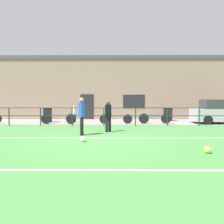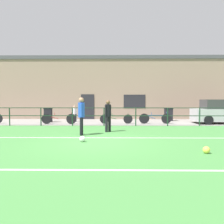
{
  "view_description": "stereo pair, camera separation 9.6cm",
  "coord_description": "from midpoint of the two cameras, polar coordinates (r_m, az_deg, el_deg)",
  "views": [
    {
      "loc": [
        0.64,
        -9.07,
        1.62
      ],
      "look_at": [
        0.53,
        4.15,
        0.96
      ],
      "focal_mm": 38.48,
      "sensor_mm": 36.0,
      "label": 1
    },
    {
      "loc": [
        0.74,
        -9.06,
        1.62
      ],
      "look_at": [
        0.53,
        4.15,
        0.96
      ],
      "focal_mm": 38.48,
      "sensor_mm": 36.0,
      "label": 2
    }
  ],
  "objects": [
    {
      "name": "bicycle_parked_3",
      "position": [
        16.54,
        10.4,
        -1.5
      ],
      "size": [
        2.19,
        0.04,
        0.78
      ],
      "color": "black",
      "rests_on": "pavement_strip"
    },
    {
      "name": "clubhouse_facade",
      "position": [
        21.3,
        -0.97,
        5.7
      ],
      "size": [
        28.0,
        2.56,
        5.33
      ],
      "color": "gray",
      "rests_on": "ground"
    },
    {
      "name": "bicycle_parked_1",
      "position": [
        16.31,
        1.15,
        -1.62
      ],
      "size": [
        2.23,
        0.04,
        0.72
      ],
      "color": "black",
      "rests_on": "pavement_strip"
    },
    {
      "name": "ground",
      "position": [
        9.24,
        -3.45,
        -7.38
      ],
      "size": [
        60.0,
        44.0,
        0.04
      ],
      "primitive_type": "cube",
      "color": "#478C42"
    },
    {
      "name": "soccer_ball_spare",
      "position": [
        7.92,
        21.84,
        -8.36
      ],
      "size": [
        0.22,
        0.22,
        0.22
      ],
      "primitive_type": "sphere",
      "color": "#E5E04C",
      "rests_on": "ground"
    },
    {
      "name": "trash_bin_0",
      "position": [
        19.01,
        13.4,
        -0.53
      ],
      "size": [
        0.62,
        0.53,
        1.0
      ],
      "color": "black",
      "rests_on": "pavement_strip"
    },
    {
      "name": "spectator_child",
      "position": [
        17.88,
        -8.74,
        -0.14
      ],
      "size": [
        0.32,
        0.21,
        1.19
      ],
      "rotation": [
        0.0,
        0.0,
        3.31
      ],
      "color": "#232D4C",
      "rests_on": "pavement_strip"
    },
    {
      "name": "field_line_touchline",
      "position": [
        10.37,
        -2.96,
        -6.13
      ],
      "size": [
        36.0,
        0.11,
        0.0
      ],
      "primitive_type": "cube",
      "color": "white",
      "rests_on": "ground"
    },
    {
      "name": "perimeter_fence",
      "position": [
        15.11,
        -1.73,
        -0.46
      ],
      "size": [
        36.07,
        0.07,
        1.15
      ],
      "color": "#193823",
      "rests_on": "ground"
    },
    {
      "name": "trash_bin_1",
      "position": [
        17.96,
        -14.79,
        -0.65
      ],
      "size": [
        0.55,
        0.46,
        1.05
      ],
      "color": "black",
      "rests_on": "pavement_strip"
    },
    {
      "name": "player_goalkeeper",
      "position": [
        12.2,
        -0.73,
        -0.43
      ],
      "size": [
        0.31,
        0.37,
        1.62
      ],
      "rotation": [
        0.0,
        0.0,
        0.9
      ],
      "color": "black",
      "rests_on": "ground"
    },
    {
      "name": "pavement_strip",
      "position": [
        17.65,
        -1.35,
        -2.38
      ],
      "size": [
        48.0,
        5.0,
        0.02
      ],
      "primitive_type": "cube",
      "color": "gray",
      "rests_on": "ground"
    },
    {
      "name": "soccer_ball_match",
      "position": [
        9.42,
        -6.75,
        -6.37
      ],
      "size": [
        0.23,
        0.23,
        0.23
      ],
      "primitive_type": "sphere",
      "color": "white",
      "rests_on": "ground"
    },
    {
      "name": "parked_car_red",
      "position": [
        18.17,
        25.26,
        -0.03
      ],
      "size": [
        4.31,
        1.91,
        1.64
      ],
      "color": "#B7B7BC",
      "rests_on": "pavement_strip"
    },
    {
      "name": "player_striker",
      "position": [
        11.14,
        -7.04,
        -0.42
      ],
      "size": [
        0.3,
        0.47,
        1.74
      ],
      "rotation": [
        0.0,
        0.0,
        4.83
      ],
      "color": "black",
      "rests_on": "ground"
    },
    {
      "name": "field_line_hash",
      "position": [
        5.75,
        -6.24,
        -13.53
      ],
      "size": [
        36.0,
        0.11,
        0.0
      ],
      "primitive_type": "cube",
      "color": "white",
      "rests_on": "ground"
    },
    {
      "name": "bicycle_parked_2",
      "position": [
        16.4,
        -12.34,
        -1.57
      ],
      "size": [
        2.34,
        0.04,
        0.77
      ],
      "color": "black",
      "rests_on": "pavement_strip"
    }
  ]
}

